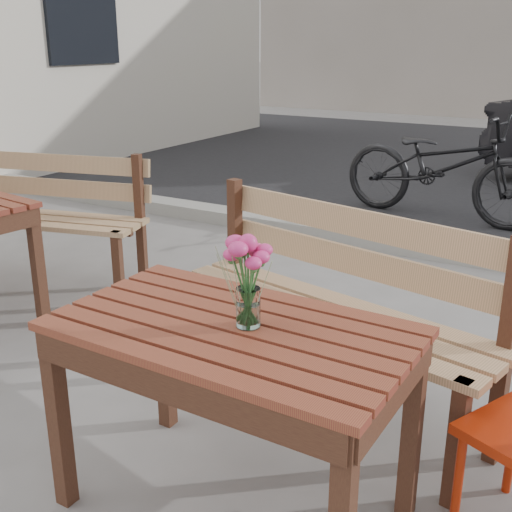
{
  "coord_description": "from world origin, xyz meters",
  "views": [
    {
      "loc": [
        1.23,
        -1.81,
        1.62
      ],
      "look_at": [
        0.25,
        -0.13,
        0.95
      ],
      "focal_mm": 45.0,
      "sensor_mm": 36.0,
      "label": 1
    }
  ],
  "objects": [
    {
      "name": "main_vase",
      "position": [
        0.25,
        -0.18,
        0.92
      ],
      "size": [
        0.17,
        0.17,
        0.31
      ],
      "color": "white",
      "rests_on": "main_table"
    },
    {
      "name": "street",
      "position": [
        0.0,
        5.06,
        0.03
      ],
      "size": [
        30.0,
        8.12,
        0.12
      ],
      "color": "black",
      "rests_on": "ground"
    },
    {
      "name": "ground",
      "position": [
        0.0,
        0.0,
        0.0
      ],
      "size": [
        80.0,
        80.0,
        0.0
      ],
      "primitive_type": "plane",
      "color": "slate",
      "rests_on": "ground"
    },
    {
      "name": "second_bench",
      "position": [
        -2.15,
        1.1,
        0.57
      ],
      "size": [
        1.57,
        0.8,
        0.93
      ],
      "rotation": [
        0.0,
        0.0,
        0.25
      ],
      "color": "#9B7850",
      "rests_on": "ground"
    },
    {
      "name": "bicycle",
      "position": [
        -0.24,
        4.12,
        0.5
      ],
      "size": [
        1.97,
        0.9,
        1.0
      ],
      "primitive_type": "imported",
      "rotation": [
        0.0,
        0.0,
        1.45
      ],
      "color": "black",
      "rests_on": "ground"
    },
    {
      "name": "main_bench",
      "position": [
        0.23,
        0.63,
        0.59
      ],
      "size": [
        1.63,
        0.78,
        0.97
      ],
      "rotation": [
        0.0,
        0.0,
        -0.21
      ],
      "color": "#9B7850",
      "rests_on": "ground"
    },
    {
      "name": "main_table",
      "position": [
        0.19,
        -0.19,
        0.61
      ],
      "size": [
        1.19,
        0.71,
        0.73
      ],
      "rotation": [
        0.0,
        0.0,
        -0.02
      ],
      "color": "maroon",
      "rests_on": "ground"
    }
  ]
}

